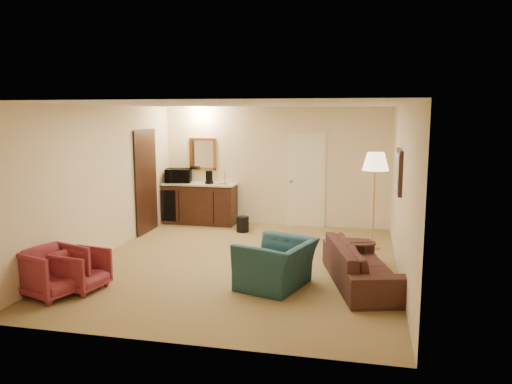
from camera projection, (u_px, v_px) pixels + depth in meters
ground at (242, 263)px, 8.28m from camera, size 6.00×6.00×0.00m
room_walls at (247, 156)px, 8.78m from camera, size 5.02×6.01×2.61m
wetbar_cabinet at (200, 203)px, 11.19m from camera, size 1.64×0.58×0.92m
sofa at (363, 257)px, 7.20m from camera, size 1.10×2.15×0.81m
teal_armchair at (276, 256)px, 7.09m from camera, size 0.96×1.20×0.91m
rose_chair_near at (53, 270)px, 6.75m from camera, size 0.86×0.89×0.73m
rose_chair_far at (81, 268)px, 6.98m from camera, size 0.67×0.70×0.64m
coffee_table at (353, 253)px, 8.12m from camera, size 0.81×0.65×0.41m
floor_lamp at (374, 201)px, 9.04m from camera, size 0.58×0.58×1.78m
waste_bin at (243, 224)px, 10.44m from camera, size 0.34×0.34×0.32m
microwave at (178, 174)px, 11.18m from camera, size 0.62×0.42×0.38m
coffee_maker at (209, 177)px, 10.98m from camera, size 0.19×0.19×0.29m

